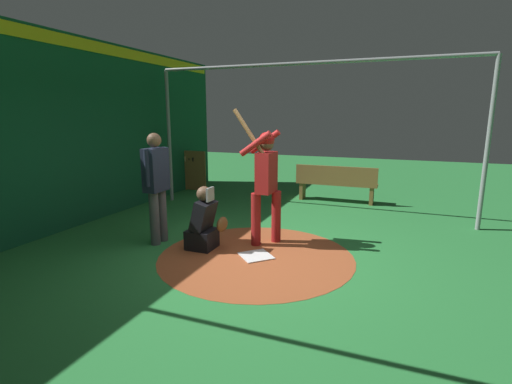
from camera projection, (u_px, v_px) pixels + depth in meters
The scene contains 10 objects.
ground_plane at pixel (256, 256), 5.39m from camera, with size 26.33×26.33×0.00m, color #287A38.
dirt_circle at pixel (256, 256), 5.39m from camera, with size 2.80×2.80×0.01m, color #9E4C28.
home_plate at pixel (256, 256), 5.38m from camera, with size 0.42×0.42×0.01m, color white.
batter at pixel (266, 177), 5.73m from camera, with size 0.68×0.49×2.09m.
catcher at pixel (204, 224), 5.64m from camera, with size 0.58×0.40×0.97m.
umpire at pixel (156, 182), 5.78m from camera, with size 0.22×0.49×1.73m.
back_wall at pixel (54, 133), 6.36m from camera, with size 0.23×10.33×3.38m.
cage_frame at pixel (256, 103), 4.95m from camera, with size 6.47×5.36×3.01m.
bat_rack at pixel (191, 171), 10.09m from camera, with size 0.94×0.21×1.05m.
bench at pixel (336, 183), 8.66m from camera, with size 1.85×0.36×0.85m.
Camera 1 is at (1.86, -4.73, 2.01)m, focal length 26.25 mm.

